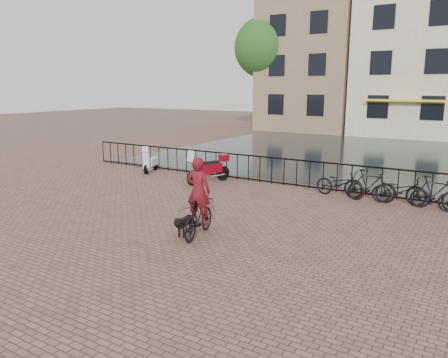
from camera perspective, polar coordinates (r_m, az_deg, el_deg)
The scene contains 14 objects.
ground at distance 9.63m, azimuth -9.64°, elevation -10.19°, with size 100.00×100.00×0.00m, color brown.
canal_water at distance 24.92m, azimuth 17.71°, elevation 3.12°, with size 20.00×20.00×0.00m, color black.
railing at distance 16.10m, azimuth 9.46°, elevation 0.72°, with size 20.00×0.05×1.02m.
canal_house_left at distance 39.12m, azimuth 12.15°, elevation 15.85°, with size 7.50×9.00×12.80m.
canal_house_mid at distance 37.09m, azimuth 24.19°, elevation 14.54°, with size 8.00×9.50×11.80m.
tree_far_left at distance 37.79m, azimuth 5.34°, elevation 16.70°, with size 5.04×5.04×9.27m.
cyclist at distance 10.57m, azimuth -3.36°, elevation -3.01°, with size 0.80×1.74×2.30m.
dog at distance 10.86m, azimuth -5.17°, elevation -5.93°, with size 0.40×0.84×0.55m.
motorcycle at distance 16.53m, azimuth -2.03°, elevation 1.76°, with size 0.99×1.93×1.34m.
scooter at distance 18.94m, azimuth -9.55°, elevation 2.71°, with size 0.78×1.35×1.21m.
parked_bike_0 at distance 14.97m, azimuth 14.93°, elevation -0.59°, with size 0.60×1.72×0.90m, color black.
parked_bike_1 at distance 14.72m, azimuth 18.47°, elevation -0.82°, with size 0.47×1.66×1.00m, color black.
parked_bike_2 at distance 14.55m, azimuth 22.08°, elevation -1.43°, with size 0.60×1.72×0.90m, color black.
parked_bike_3 at distance 14.42m, azimuth 25.81°, elevation -1.67°, with size 0.47×1.66×1.00m, color black.
Camera 1 is at (6.00, -6.61, 3.61)m, focal length 35.00 mm.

